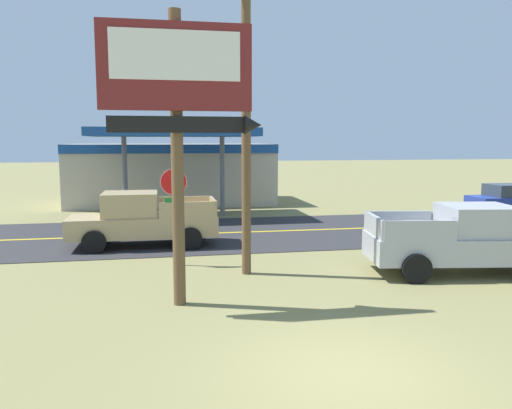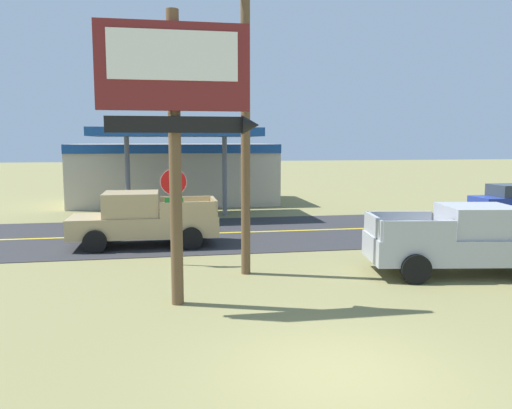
% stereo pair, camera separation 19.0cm
% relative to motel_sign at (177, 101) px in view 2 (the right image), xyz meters
% --- Properties ---
extents(ground_plane, '(180.00, 180.00, 0.00)m').
position_rel_motel_sign_xyz_m(ground_plane, '(2.46, -3.97, -4.65)').
color(ground_plane, olive).
extents(road_asphalt, '(140.00, 8.00, 0.02)m').
position_rel_motel_sign_xyz_m(road_asphalt, '(2.46, 9.03, -4.64)').
color(road_asphalt, '#2B2B2D').
rests_on(road_asphalt, ground).
extents(road_centre_line, '(126.00, 0.20, 0.01)m').
position_rel_motel_sign_xyz_m(road_centre_line, '(2.46, 9.03, -4.63)').
color(road_centre_line, gold).
rests_on(road_centre_line, road_asphalt).
extents(motel_sign, '(3.55, 0.54, 6.61)m').
position_rel_motel_sign_xyz_m(motel_sign, '(0.00, 0.00, 0.00)').
color(motel_sign, brown).
rests_on(motel_sign, ground).
extents(stop_sign, '(0.80, 0.08, 2.95)m').
position_rel_motel_sign_xyz_m(stop_sign, '(-0.07, 3.94, -2.62)').
color(stop_sign, slate).
rests_on(stop_sign, ground).
extents(utility_pole, '(1.83, 0.26, 9.37)m').
position_rel_motel_sign_xyz_m(utility_pole, '(1.91, 2.55, 0.33)').
color(utility_pole, brown).
rests_on(utility_pole, ground).
extents(gas_station, '(12.00, 11.50, 4.40)m').
position_rel_motel_sign_xyz_m(gas_station, '(0.24, 19.81, -2.71)').
color(gas_station, beige).
rests_on(gas_station, ground).
extents(pickup_silver_parked_on_lawn, '(5.44, 2.83, 1.96)m').
position_rel_motel_sign_xyz_m(pickup_silver_parked_on_lawn, '(8.00, 1.47, -3.69)').
color(pickup_silver_parked_on_lawn, '#A8AAAF').
rests_on(pickup_silver_parked_on_lawn, ground).
extents(pickup_tan_on_road, '(5.20, 2.24, 1.96)m').
position_rel_motel_sign_xyz_m(pickup_tan_on_road, '(-1.15, 7.03, -3.69)').
color(pickup_tan_on_road, tan).
rests_on(pickup_tan_on_road, ground).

